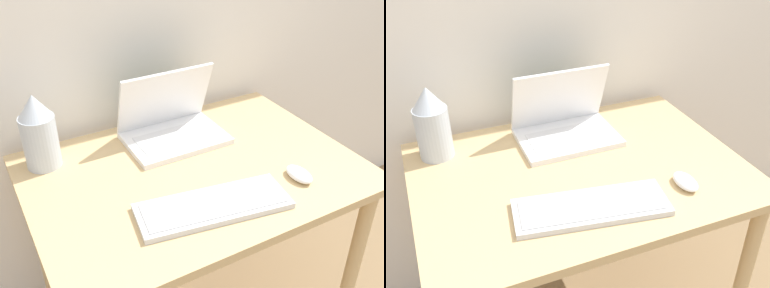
% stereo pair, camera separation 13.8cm
% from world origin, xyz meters
% --- Properties ---
extents(desk, '(1.05, 0.76, 0.76)m').
position_xyz_m(desk, '(0.00, 0.38, 0.66)').
color(desk, tan).
rests_on(desk, ground_plane).
extents(laptop, '(0.34, 0.24, 0.25)m').
position_xyz_m(laptop, '(0.03, 0.59, 0.82)').
color(laptop, white).
rests_on(laptop, desk).
extents(keyboard, '(0.46, 0.22, 0.02)m').
position_xyz_m(keyboard, '(-0.05, 0.18, 0.77)').
color(keyboard, silver).
rests_on(keyboard, desk).
extents(mouse, '(0.06, 0.10, 0.03)m').
position_xyz_m(mouse, '(0.26, 0.17, 0.78)').
color(mouse, white).
rests_on(mouse, desk).
extents(vase, '(0.11, 0.11, 0.25)m').
position_xyz_m(vase, '(-0.41, 0.63, 0.88)').
color(vase, silver).
rests_on(vase, desk).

